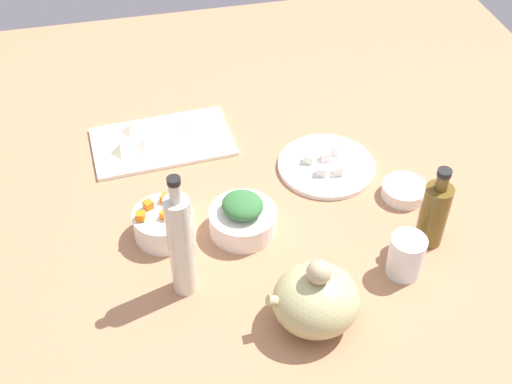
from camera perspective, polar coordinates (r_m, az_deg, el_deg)
name	(u,v)px	position (r cm, az deg, el deg)	size (l,w,h in cm)	color
tabletop	(256,213)	(148.15, 0.00, -1.84)	(190.00, 190.00, 3.00)	#AD7954
cutting_board	(162,142)	(165.90, -8.15, 4.36)	(34.23, 20.15, 1.00)	white
plate_tofu	(326,166)	(157.84, 6.13, 2.28)	(23.24, 23.24, 1.20)	white
bowl_greens	(243,221)	(140.45, -1.15, -2.54)	(14.47, 14.47, 5.50)	white
bowl_carrots	(164,224)	(140.53, -8.00, -2.79)	(12.91, 12.91, 6.34)	white
bowl_small_side	(404,191)	(152.81, 12.75, 0.11)	(10.16, 10.16, 3.08)	white
teapot	(316,299)	(122.70, 5.24, -9.25)	(17.84, 15.68, 16.23)	tan
bottle_0	(434,213)	(139.46, 15.22, -1.77)	(5.81, 5.81, 19.69)	brown
bottle_1	(181,244)	(123.28, -6.54, -4.54)	(4.90, 4.90, 29.09)	silver
drinking_glass_0	(406,256)	(134.44, 12.91, -5.43)	(7.20, 7.20, 9.39)	white
carrot_cube_0	(140,216)	(137.17, -10.02, -2.09)	(1.80, 1.80, 1.80)	orange
carrot_cube_1	(165,199)	(140.21, -7.90, -0.56)	(1.80, 1.80, 1.80)	orange
carrot_cube_2	(165,215)	(136.70, -7.90, -1.97)	(1.80, 1.80, 1.80)	orange
carrot_cube_3	(179,204)	(138.59, -6.71, -1.05)	(1.80, 1.80, 1.80)	orange
carrot_cube_4	(148,205)	(139.34, -9.35, -1.11)	(1.80, 1.80, 1.80)	orange
chopped_greens_mound	(243,205)	(137.10, -1.18, -1.15)	(9.01, 8.48, 3.98)	#346F38
tofu_cube_0	(326,156)	(158.05, 6.10, 3.15)	(2.20, 2.20, 2.20)	white
tofu_cube_1	(321,171)	(153.76, 5.71, 1.85)	(2.20, 2.20, 2.20)	silver
tofu_cube_2	(338,170)	(154.42, 7.18, 1.91)	(2.20, 2.20, 2.20)	white
tofu_cube_3	(309,158)	(156.97, 4.61, 2.95)	(2.20, 2.20, 2.20)	white
tofu_cube_4	(336,150)	(160.11, 7.00, 3.67)	(2.20, 2.20, 2.20)	white
dumpling_0	(145,144)	(163.16, -9.64, 4.17)	(5.01, 4.62, 2.45)	beige
dumpling_1	(132,128)	(168.68, -10.73, 5.48)	(4.50, 4.19, 2.47)	beige
dumpling_2	(121,148)	(162.47, -11.67, 3.76)	(4.16, 4.16, 2.93)	beige
dumpling_3	(190,125)	(167.76, -5.73, 5.81)	(5.61, 5.06, 2.23)	beige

